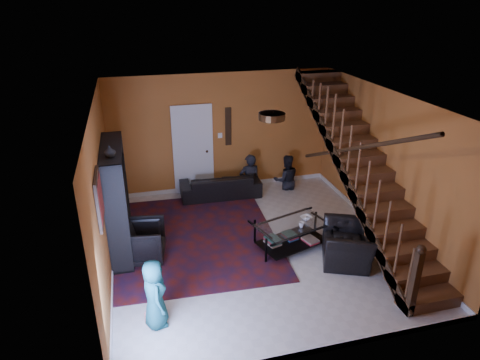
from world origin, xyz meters
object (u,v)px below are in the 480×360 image
(armchair_left, at_px, (142,242))
(armchair_right, at_px, (349,244))
(coffee_table, at_px, (292,234))
(sofa, at_px, (220,185))
(bookshelf, at_px, (118,201))

(armchair_left, xyz_separation_m, armchair_right, (3.55, -0.95, -0.03))
(armchair_right, relative_size, coffee_table, 0.69)
(armchair_right, bearing_deg, coffee_table, -104.88)
(sofa, distance_m, armchair_left, 2.91)
(sofa, height_order, armchair_right, armchair_right)
(armchair_left, bearing_deg, coffee_table, -87.44)
(sofa, relative_size, coffee_table, 1.26)
(bookshelf, relative_size, armchair_right, 1.97)
(sofa, relative_size, armchair_left, 2.36)
(armchair_left, height_order, armchair_right, armchair_left)
(armchair_right, bearing_deg, sofa, -129.72)
(armchair_left, height_order, coffee_table, armchair_left)
(sofa, height_order, coffee_table, sofa)
(bookshelf, relative_size, sofa, 1.08)
(bookshelf, xyz_separation_m, armchair_left, (0.35, -0.51, -0.61))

